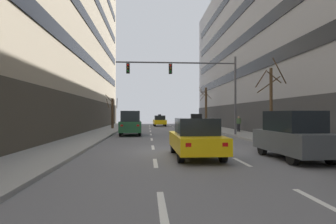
{
  "coord_description": "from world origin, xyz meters",
  "views": [
    {
      "loc": [
        -1.99,
        -13.77,
        1.89
      ],
      "look_at": [
        0.24,
        16.88,
        2.1
      ],
      "focal_mm": 29.94,
      "sensor_mm": 36.0,
      "label": 1
    }
  ],
  "objects_px": {
    "street_tree_2": "(206,106)",
    "pedestrian_0": "(239,123)",
    "car_parked_1": "(293,135)",
    "traffic_signal_0": "(194,79)",
    "street_tree_1": "(271,100)",
    "street_tree_0": "(112,113)",
    "pedestrian_1": "(285,127)",
    "taxi_driving_0": "(160,121)",
    "taxi_driving_1": "(196,138)",
    "car_driving_2": "(130,123)"
  },
  "relations": [
    {
      "from": "pedestrian_0",
      "to": "pedestrian_1",
      "type": "relative_size",
      "value": 0.9
    },
    {
      "from": "car_driving_2",
      "to": "car_parked_1",
      "type": "relative_size",
      "value": 1.08
    },
    {
      "from": "car_parked_1",
      "to": "street_tree_1",
      "type": "height_order",
      "value": "street_tree_1"
    },
    {
      "from": "car_parked_1",
      "to": "pedestrian_1",
      "type": "height_order",
      "value": "car_parked_1"
    },
    {
      "from": "street_tree_2",
      "to": "pedestrian_0",
      "type": "xyz_separation_m",
      "value": [
        0.78,
        -12.0,
        -2.0
      ]
    },
    {
      "from": "taxi_driving_0",
      "to": "taxi_driving_1",
      "type": "distance_m",
      "value": 31.38
    },
    {
      "from": "car_parked_1",
      "to": "street_tree_2",
      "type": "bearing_deg",
      "value": 85.48
    },
    {
      "from": "street_tree_1",
      "to": "street_tree_0",
      "type": "bearing_deg",
      "value": 127.65
    },
    {
      "from": "street_tree_0",
      "to": "pedestrian_1",
      "type": "xyz_separation_m",
      "value": [
        12.28,
        -18.67,
        -0.94
      ]
    },
    {
      "from": "traffic_signal_0",
      "to": "street_tree_2",
      "type": "distance_m",
      "value": 16.45
    },
    {
      "from": "taxi_driving_0",
      "to": "car_driving_2",
      "type": "bearing_deg",
      "value": -100.42
    },
    {
      "from": "taxi_driving_0",
      "to": "street_tree_0",
      "type": "height_order",
      "value": "street_tree_0"
    },
    {
      "from": "car_parked_1",
      "to": "pedestrian_0",
      "type": "distance_m",
      "value": 16.24
    },
    {
      "from": "traffic_signal_0",
      "to": "car_driving_2",
      "type": "bearing_deg",
      "value": 162.87
    },
    {
      "from": "car_parked_1",
      "to": "taxi_driving_0",
      "type": "bearing_deg",
      "value": 97.38
    },
    {
      "from": "taxi_driving_1",
      "to": "street_tree_1",
      "type": "xyz_separation_m",
      "value": [
        6.18,
        6.17,
        1.98
      ]
    },
    {
      "from": "taxi_driving_1",
      "to": "traffic_signal_0",
      "type": "distance_m",
      "value": 12.18
    },
    {
      "from": "taxi_driving_1",
      "to": "pedestrian_0",
      "type": "relative_size",
      "value": 3.02
    },
    {
      "from": "street_tree_0",
      "to": "street_tree_1",
      "type": "xyz_separation_m",
      "value": [
        12.55,
        -16.27,
        0.77
      ]
    },
    {
      "from": "traffic_signal_0",
      "to": "street_tree_0",
      "type": "height_order",
      "value": "traffic_signal_0"
    },
    {
      "from": "taxi_driving_1",
      "to": "traffic_signal_0",
      "type": "height_order",
      "value": "traffic_signal_0"
    },
    {
      "from": "traffic_signal_0",
      "to": "street_tree_1",
      "type": "xyz_separation_m",
      "value": [
        4.33,
        -5.17,
        -2.06
      ]
    },
    {
      "from": "traffic_signal_0",
      "to": "taxi_driving_0",
      "type": "bearing_deg",
      "value": 95.95
    },
    {
      "from": "car_parked_1",
      "to": "pedestrian_1",
      "type": "distance_m",
      "value": 5.01
    },
    {
      "from": "car_driving_2",
      "to": "street_tree_0",
      "type": "distance_m",
      "value": 9.85
    },
    {
      "from": "traffic_signal_0",
      "to": "pedestrian_0",
      "type": "xyz_separation_m",
      "value": [
        5.07,
        3.77,
        -3.88
      ]
    },
    {
      "from": "street_tree_0",
      "to": "pedestrian_0",
      "type": "distance_m",
      "value": 15.21
    },
    {
      "from": "street_tree_1",
      "to": "pedestrian_1",
      "type": "height_order",
      "value": "street_tree_1"
    },
    {
      "from": "traffic_signal_0",
      "to": "pedestrian_0",
      "type": "height_order",
      "value": "traffic_signal_0"
    },
    {
      "from": "car_parked_1",
      "to": "pedestrian_0",
      "type": "bearing_deg",
      "value": 79.4
    },
    {
      "from": "taxi_driving_0",
      "to": "traffic_signal_0",
      "type": "height_order",
      "value": "traffic_signal_0"
    },
    {
      "from": "pedestrian_0",
      "to": "taxi_driving_0",
      "type": "bearing_deg",
      "value": 113.76
    },
    {
      "from": "car_parked_1",
      "to": "street_tree_0",
      "type": "bearing_deg",
      "value": 113.88
    },
    {
      "from": "taxi_driving_0",
      "to": "car_driving_2",
      "type": "distance_m",
      "value": 18.66
    },
    {
      "from": "pedestrian_0",
      "to": "pedestrian_1",
      "type": "bearing_deg",
      "value": -95.13
    },
    {
      "from": "taxi_driving_0",
      "to": "street_tree_2",
      "type": "relative_size",
      "value": 0.79
    },
    {
      "from": "car_parked_1",
      "to": "street_tree_1",
      "type": "xyz_separation_m",
      "value": [
        2.24,
        7.02,
        1.82
      ]
    },
    {
      "from": "taxi_driving_1",
      "to": "car_driving_2",
      "type": "xyz_separation_m",
      "value": [
        -3.62,
        13.03,
        0.23
      ]
    },
    {
      "from": "car_driving_2",
      "to": "taxi_driving_1",
      "type": "bearing_deg",
      "value": -74.48
    },
    {
      "from": "taxi_driving_0",
      "to": "traffic_signal_0",
      "type": "bearing_deg",
      "value": -84.05
    },
    {
      "from": "taxi_driving_0",
      "to": "street_tree_2",
      "type": "distance_m",
      "value": 7.99
    },
    {
      "from": "pedestrian_1",
      "to": "taxi_driving_0",
      "type": "bearing_deg",
      "value": 102.54
    },
    {
      "from": "taxi_driving_1",
      "to": "street_tree_1",
      "type": "relative_size",
      "value": 0.85
    },
    {
      "from": "traffic_signal_0",
      "to": "street_tree_2",
      "type": "bearing_deg",
      "value": 74.75
    },
    {
      "from": "car_driving_2",
      "to": "pedestrian_1",
      "type": "relative_size",
      "value": 2.69
    },
    {
      "from": "street_tree_2",
      "to": "taxi_driving_0",
      "type": "bearing_deg",
      "value": 146.24
    },
    {
      "from": "car_parked_1",
      "to": "traffic_signal_0",
      "type": "relative_size",
      "value": 0.41
    },
    {
      "from": "car_driving_2",
      "to": "pedestrian_0",
      "type": "bearing_deg",
      "value": 11.2
    },
    {
      "from": "street_tree_1",
      "to": "traffic_signal_0",
      "type": "bearing_deg",
      "value": 129.93
    },
    {
      "from": "car_parked_1",
      "to": "street_tree_0",
      "type": "height_order",
      "value": "street_tree_0"
    }
  ]
}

